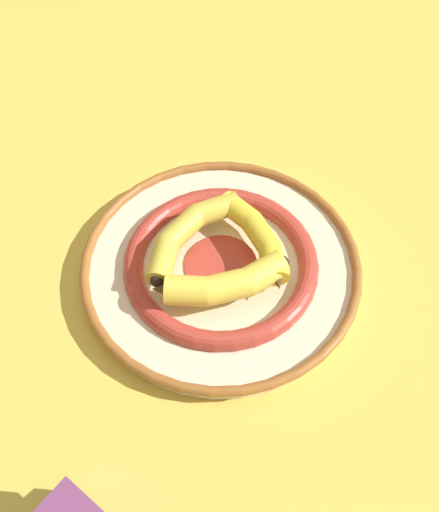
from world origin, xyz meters
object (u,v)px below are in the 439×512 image
Objects in this scene: banana_a at (224,284)px; banana_c at (189,231)px; banana_b at (258,237)px; decorative_bowl at (220,266)px.

banana_c is at bearing 102.34° from banana_a.
banana_c is (0.03, -0.09, 0.00)m from banana_b.
banana_a is at bearing 122.06° from banana_b.
banana_a is at bearing 65.93° from banana_c.
decorative_bowl is at bearing 90.47° from banana_c.
banana_a is (0.05, 0.03, 0.04)m from decorative_bowl.
banana_a is 0.10m from banana_c.
decorative_bowl is 2.50× the size of banana_a.
banana_c is at bearing 56.73° from banana_b.
decorative_bowl is at bearing 85.39° from banana_b.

